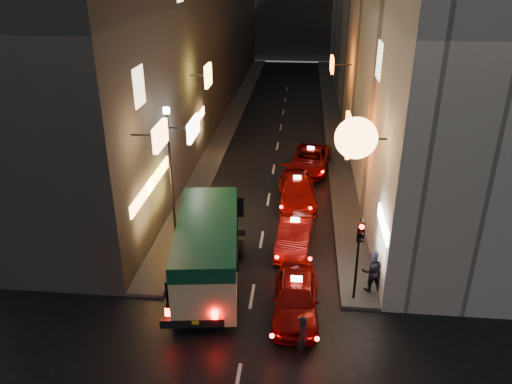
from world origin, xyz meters
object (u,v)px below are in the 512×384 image
(minibus, at_px, (208,245))
(pedestrian_crossing, at_px, (303,334))
(traffic_light, at_px, (359,243))
(lamp_post, at_px, (170,164))
(taxi_near, at_px, (296,294))

(minibus, relative_size, pedestrian_crossing, 3.87)
(pedestrian_crossing, relative_size, traffic_light, 0.51)
(lamp_post, bearing_deg, taxi_near, -41.94)
(minibus, bearing_deg, traffic_light, -7.73)
(minibus, bearing_deg, pedestrian_crossing, -44.63)
(pedestrian_crossing, bearing_deg, traffic_light, -21.29)
(minibus, distance_m, taxi_near, 4.06)
(traffic_light, distance_m, lamp_post, 9.42)
(minibus, bearing_deg, lamp_post, 122.12)
(pedestrian_crossing, xyz_separation_m, lamp_post, (-6.24, 7.58, 2.83))
(lamp_post, bearing_deg, minibus, -57.88)
(minibus, height_order, lamp_post, lamp_post)
(minibus, xyz_separation_m, taxi_near, (3.60, -1.61, -0.97))
(pedestrian_crossing, relative_size, lamp_post, 0.29)
(pedestrian_crossing, xyz_separation_m, traffic_light, (1.96, 3.05, 1.79))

